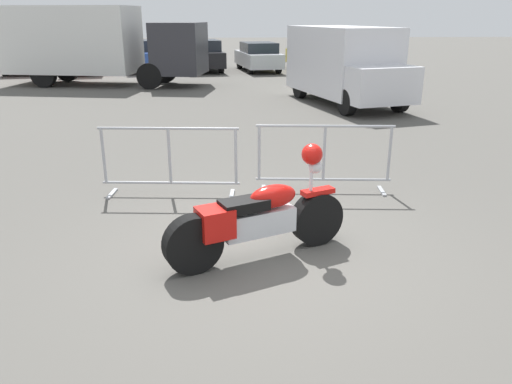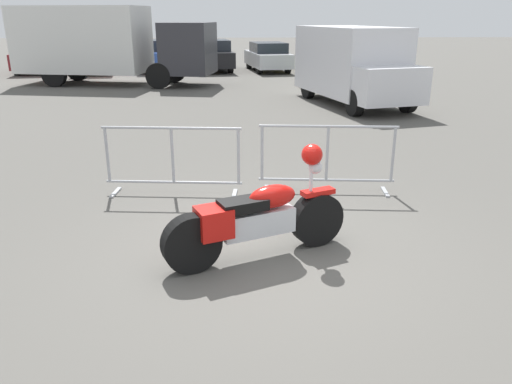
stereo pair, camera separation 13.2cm
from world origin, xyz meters
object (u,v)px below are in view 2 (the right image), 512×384
object	(u,v)px
delivery_van	(353,63)
parked_car_maroon	(38,56)
parked_car_blue	(155,55)
motorcycle	(258,218)
pedestrian	(363,57)
crowd_barrier_far	(327,158)
parked_car_black	(211,55)
box_truck	(104,42)
crowd_barrier_near	(173,160)
parked_car_yellow	(324,56)
parked_car_silver	(268,57)
parked_car_red	(95,56)

from	to	relation	value
delivery_van	parked_car_maroon	size ratio (longest dim) A/B	1.17
delivery_van	parked_car_blue	size ratio (longest dim) A/B	1.16
motorcycle	pedestrian	size ratio (longest dim) A/B	1.26
crowd_barrier_far	parked_car_maroon	world-z (taller)	parked_car_maroon
parked_car_black	box_truck	bearing A→B (deg)	133.87
crowd_barrier_near	parked_car_blue	xyz separation A→B (m)	(-2.90, 18.69, 0.20)
crowd_barrier_near	parked_car_maroon	distance (m)	20.22
pedestrian	motorcycle	bearing A→B (deg)	-36.68
crowd_barrier_far	parked_car_yellow	world-z (taller)	parked_car_yellow
delivery_van	box_truck	bearing A→B (deg)	-134.75
crowd_barrier_near	pedestrian	distance (m)	16.36
parked_car_blue	parked_car_yellow	world-z (taller)	parked_car_blue
parked_car_black	parked_car_silver	world-z (taller)	parked_car_black
parked_car_red	parked_car_blue	bearing A→B (deg)	-86.10
parked_car_maroon	parked_car_silver	xyz separation A→B (m)	(11.27, -0.18, -0.04)
parked_car_maroon	pedestrian	size ratio (longest dim) A/B	2.69
parked_car_red	parked_car_blue	size ratio (longest dim) A/B	1.02
parked_car_maroon	parked_car_black	world-z (taller)	parked_car_black
pedestrian	parked_car_silver	bearing A→B (deg)	-148.07
box_truck	parked_car_blue	bearing A→B (deg)	88.49
parked_car_black	delivery_van	bearing A→B (deg)	-164.07
motorcycle	parked_car_black	xyz separation A→B (m)	(-1.27, 20.74, 0.28)
delivery_van	parked_car_red	bearing A→B (deg)	-147.81
parked_car_yellow	pedestrian	world-z (taller)	pedestrian
crowd_barrier_near	crowd_barrier_far	world-z (taller)	same
box_truck	pedestrian	world-z (taller)	box_truck
crowd_barrier_near	parked_car_maroon	world-z (taller)	parked_car_maroon
box_truck	parked_car_silver	world-z (taller)	box_truck
pedestrian	crowd_barrier_far	bearing A→B (deg)	-34.98
crowd_barrier_far	parked_car_red	size ratio (longest dim) A/B	0.45
crowd_barrier_near	parked_car_red	xyz separation A→B (m)	(-5.72, 18.07, 0.22)
parked_car_silver	parked_car_yellow	bearing A→B (deg)	-99.90
motorcycle	delivery_van	world-z (taller)	delivery_van
delivery_van	pedestrian	distance (m)	7.00
delivery_van	parked_car_black	world-z (taller)	delivery_van
box_truck	parked_car_yellow	size ratio (longest dim) A/B	1.76
delivery_van	parked_car_red	distance (m)	14.29
crowd_barrier_near	delivery_van	size ratio (longest dim) A/B	0.40
parked_car_blue	parked_car_black	bearing A→B (deg)	-101.37
motorcycle	parked_car_silver	bearing A→B (deg)	62.76
parked_car_black	parked_car_silver	size ratio (longest dim) A/B	1.08
parked_car_black	parked_car_silver	xyz separation A→B (m)	(2.82, -0.41, -0.06)
parked_car_yellow	box_truck	bearing A→B (deg)	107.52
pedestrian	parked_car_blue	bearing A→B (deg)	-130.31
box_truck	delivery_van	world-z (taller)	box_truck
parked_car_yellow	pedestrian	distance (m)	3.36
parked_car_silver	parked_car_blue	bearing A→B (deg)	75.81
box_truck	parked_car_maroon	size ratio (longest dim) A/B	1.76
motorcycle	parked_car_red	bearing A→B (deg)	85.94
crowd_barrier_near	parked_car_blue	size ratio (longest dim) A/B	0.46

